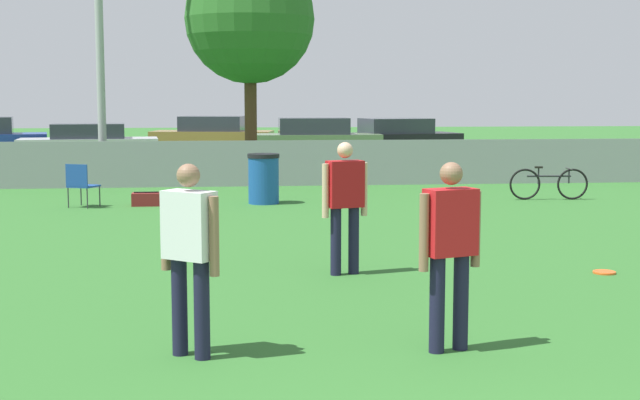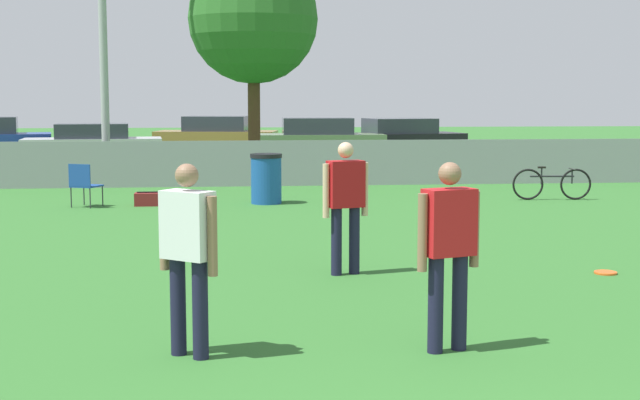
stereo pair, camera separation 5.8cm
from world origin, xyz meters
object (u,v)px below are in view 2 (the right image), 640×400
parked_car_dark (399,139)px  gear_bag_sideline (149,199)px  tree_near_pole (253,19)px  bicycle_sideline (552,184)px  trash_bin (266,178)px  player_defender_red (449,243)px  parked_car_tan (217,137)px  parked_car_silver (93,144)px  parked_car_olive (317,140)px  player_receiver_white (188,246)px  frisbee_disc (606,273)px  folding_chair_sideline (84,183)px  player_thrower_red (346,199)px

parked_car_dark → gear_bag_sideline: bearing=-132.0°
tree_near_pole → bicycle_sideline: size_ratio=3.53×
trash_bin → player_defender_red: bearing=-84.2°
trash_bin → parked_car_tan: 14.85m
parked_car_silver → parked_car_olive: parked_car_olive is taller
player_receiver_white → parked_car_dark: size_ratio=0.35×
frisbee_disc → gear_bag_sideline: (-6.12, 7.49, 0.11)m
parked_car_silver → folding_chair_sideline: bearing=-88.1°
frisbee_disc → tree_near_pole: bearing=106.4°
frisbee_disc → bicycle_sideline: (2.15, 7.65, 0.33)m
parked_car_tan → parked_car_dark: 6.70m
frisbee_disc → folding_chair_sideline: 10.41m
player_receiver_white → trash_bin: 10.68m
player_defender_red → trash_bin: 10.74m
player_thrower_red → parked_car_tan: (-1.85, 22.14, -0.22)m
player_defender_red → parked_car_olive: 22.36m
parked_car_tan → player_receiver_white: bearing=-80.1°
player_receiver_white → tree_near_pole: bearing=123.8°
parked_car_tan → trash_bin: bearing=-75.8°
player_thrower_red → player_receiver_white: size_ratio=1.00×
player_receiver_white → parked_car_silver: player_receiver_white is taller
player_defender_red → trash_bin: player_defender_red is taller
tree_near_pole → frisbee_disc: bearing=-73.6°
player_defender_red → player_receiver_white: size_ratio=1.00×
player_defender_red → parked_car_silver: bearing=87.5°
player_thrower_red → trash_bin: bearing=79.1°
gear_bag_sideline → parked_car_olive: 12.63m
parked_car_tan → folding_chair_sideline: bearing=-89.3°
gear_bag_sideline → parked_car_silver: parked_car_silver is taller
player_defender_red → trash_bin: size_ratio=1.59×
parked_car_silver → parked_car_olive: (7.25, 0.58, 0.05)m
player_thrower_red → player_receiver_white: 3.70m
tree_near_pole → player_thrower_red: tree_near_pole is taller
parked_car_tan → parked_car_dark: size_ratio=0.99×
player_thrower_red → parked_car_olive: (1.53, 18.99, -0.22)m
parked_car_silver → parked_car_olive: 7.27m
parked_car_dark → bicycle_sideline: bearing=-98.0°
player_receiver_white → trash_bin: bearing=121.5°
gear_bag_sideline → parked_car_olive: bearing=69.1°
trash_bin → parked_car_dark: 13.64m
tree_near_pole → player_thrower_red: size_ratio=3.64×
player_receiver_white → folding_chair_sideline: (-2.48, 10.34, -0.44)m
folding_chair_sideline → parked_car_olive: (5.73, 11.93, 0.22)m
parked_car_silver → parked_car_dark: bearing=3.0°
gear_bag_sideline → folding_chair_sideline: bearing=-173.1°
player_receiver_white → parked_car_olive: 22.51m
player_receiver_white → frisbee_disc: (4.88, 3.00, -0.91)m
parked_car_tan → player_defender_red: bearing=-75.3°
bicycle_sideline → parked_car_olive: bearing=112.5°
tree_near_pole → player_defender_red: size_ratio=3.64×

